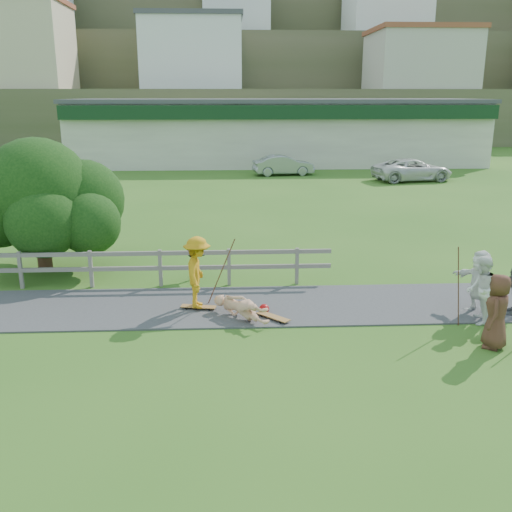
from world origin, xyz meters
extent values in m
plane|color=#32631C|center=(0.00, 0.00, 0.00)|extent=(260.00, 260.00, 0.00)
cube|color=#363639|center=(0.00, 1.50, 0.02)|extent=(34.00, 3.00, 0.04)
cube|color=#655F59|center=(-6.00, 3.30, 0.55)|extent=(0.10, 0.10, 1.10)
cube|color=#655F59|center=(-4.00, 3.30, 0.55)|extent=(0.10, 0.10, 1.10)
cube|color=#655F59|center=(-2.00, 3.30, 0.55)|extent=(0.10, 0.10, 1.10)
cube|color=#655F59|center=(0.00, 3.30, 0.55)|extent=(0.10, 0.10, 1.10)
cube|color=#655F59|center=(2.00, 3.30, 0.55)|extent=(0.10, 0.10, 1.10)
cube|color=#655F59|center=(-4.50, 3.30, 1.00)|extent=(15.00, 0.08, 0.12)
cube|color=#655F59|center=(-4.50, 3.30, 0.55)|extent=(15.00, 0.08, 0.12)
cube|color=#BAB3A3|center=(4.00, 35.00, 2.40)|extent=(32.00, 10.00, 4.80)
cube|color=#123319|center=(4.00, 29.80, 4.20)|extent=(32.00, 0.60, 1.00)
cube|color=#46464A|center=(4.00, 35.00, 4.95)|extent=(32.50, 10.50, 0.30)
cube|color=#495130|center=(0.00, 55.00, 3.00)|extent=(220.00, 14.00, 6.00)
cube|color=beige|center=(0.00, 55.00, 9.50)|extent=(10.00, 9.00, 7.00)
cube|color=#46464A|center=(0.00, 55.00, 13.25)|extent=(10.40, 9.40, 0.50)
cube|color=#495130|center=(0.00, 68.00, 6.50)|extent=(220.00, 14.00, 13.00)
cube|color=beige|center=(0.00, 68.00, 16.50)|extent=(10.00, 9.00, 7.00)
cube|color=#495130|center=(0.00, 81.00, 10.50)|extent=(220.00, 14.00, 21.00)
cube|color=#495130|center=(0.00, 94.00, 15.00)|extent=(220.00, 14.00, 30.00)
cube|color=#495130|center=(0.00, 108.00, 20.00)|extent=(220.00, 14.00, 40.00)
imported|color=orange|center=(-0.81, 1.29, 0.93)|extent=(0.73, 1.23, 1.87)
imported|color=tan|center=(0.28, 0.59, 0.31)|extent=(1.56, 1.46, 0.63)
imported|color=white|center=(6.10, 0.09, 0.85)|extent=(0.89, 1.00, 1.70)
imported|color=#542E21|center=(5.84, -1.31, 0.85)|extent=(0.88, 0.99, 1.70)
imported|color=silver|center=(6.33, 0.72, 0.84)|extent=(0.96, 1.63, 1.67)
imported|color=gray|center=(3.90, 27.08, 0.69)|extent=(4.35, 2.02, 1.38)
imported|color=silver|center=(12.02, 23.92, 0.72)|extent=(5.50, 3.28, 1.43)
sphere|color=#A30C0D|center=(0.88, 0.94, 0.13)|extent=(0.26, 0.26, 0.26)
cylinder|color=brown|center=(-0.21, 1.69, 0.98)|extent=(0.03, 0.03, 1.95)
cylinder|color=brown|center=(5.47, -0.05, 1.00)|extent=(0.03, 0.03, 2.00)
camera|label=1|loc=(-0.01, -12.68, 5.41)|focal=40.00mm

